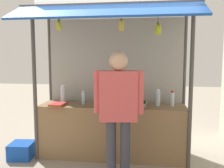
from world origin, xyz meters
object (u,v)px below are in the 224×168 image
(water_bottle_back_right, at_px, (63,95))
(plastic_crate, at_px, (22,150))
(magazine_stack_rear_center, at_px, (140,105))
(water_bottle_right, at_px, (83,98))
(banana_bunch_inner_left, at_px, (158,29))
(vendor_person, at_px, (118,104))
(banana_bunch_rightmost, at_px, (59,25))
(water_bottle_mid_right, at_px, (158,98))
(water_bottle_far_right, at_px, (172,99))
(water_bottle_left, at_px, (98,97))
(magazine_stack_back_left, at_px, (58,105))
(banana_bunch_inner_right, at_px, (121,26))

(water_bottle_back_right, height_order, plastic_crate, water_bottle_back_right)
(water_bottle_back_right, bearing_deg, magazine_stack_rear_center, -7.00)
(water_bottle_right, xyz_separation_m, banana_bunch_inner_left, (1.20, -0.43, 1.07))
(water_bottle_right, xyz_separation_m, vendor_person, (0.69, -0.82, 0.07))
(banana_bunch_rightmost, bearing_deg, vendor_person, -23.03)
(water_bottle_right, bearing_deg, magazine_stack_rear_center, -9.29)
(water_bottle_mid_right, distance_m, banana_bunch_inner_left, 1.14)
(water_bottle_far_right, distance_m, banana_bunch_inner_left, 1.18)
(water_bottle_mid_right, xyz_separation_m, banana_bunch_inner_left, (-0.04, -0.44, 1.05))
(water_bottle_left, height_order, magazine_stack_rear_center, water_bottle_left)
(banana_bunch_inner_left, bearing_deg, plastic_crate, 177.26)
(water_bottle_mid_right, bearing_deg, water_bottle_back_right, -179.57)
(banana_bunch_rightmost, distance_m, banana_bunch_inner_left, 1.44)
(water_bottle_back_right, relative_size, banana_bunch_rightmost, 1.34)
(plastic_crate, bearing_deg, magazine_stack_rear_center, 4.90)
(water_bottle_far_right, height_order, magazine_stack_back_left, water_bottle_far_right)
(water_bottle_back_right, bearing_deg, plastic_crate, -152.14)
(water_bottle_far_right, bearing_deg, banana_bunch_inner_right, -149.85)
(water_bottle_far_right, bearing_deg, water_bottle_left, 176.50)
(magazine_stack_back_left, height_order, plastic_crate, magazine_stack_back_left)
(water_bottle_back_right, relative_size, banana_bunch_inner_left, 0.99)
(water_bottle_far_right, distance_m, banana_bunch_inner_right, 1.44)
(banana_bunch_inner_left, relative_size, plastic_crate, 0.87)
(water_bottle_right, relative_size, magazine_stack_rear_center, 0.83)
(banana_bunch_inner_right, bearing_deg, water_bottle_mid_right, 38.65)
(magazine_stack_rear_center, bearing_deg, banana_bunch_inner_right, -135.30)
(banana_bunch_inner_right, bearing_deg, water_bottle_right, 148.06)
(banana_bunch_inner_right, height_order, banana_bunch_inner_left, same)
(water_bottle_left, relative_size, magazine_stack_rear_center, 0.86)
(water_bottle_left, xyz_separation_m, magazine_stack_back_left, (-0.60, -0.35, -0.08))
(magazine_stack_rear_center, bearing_deg, vendor_person, -111.93)
(water_bottle_mid_right, distance_m, water_bottle_right, 1.24)
(water_bottle_right, xyz_separation_m, magazine_stack_rear_center, (0.96, -0.16, -0.06))
(banana_bunch_inner_right, relative_size, vendor_person, 0.15)
(banana_bunch_rightmost, bearing_deg, banana_bunch_inner_right, 0.11)
(water_bottle_back_right, xyz_separation_m, water_bottle_far_right, (1.82, 0.02, -0.03))
(banana_bunch_inner_left, height_order, vendor_person, banana_bunch_inner_left)
(magazine_stack_back_left, height_order, banana_bunch_rightmost, banana_bunch_rightmost)
(magazine_stack_back_left, distance_m, vendor_person, 1.20)
(magazine_stack_back_left, bearing_deg, vendor_person, -28.70)
(water_bottle_back_right, xyz_separation_m, plastic_crate, (-0.62, -0.33, -0.89))
(water_bottle_back_right, xyz_separation_m, magazine_stack_rear_center, (1.31, -0.16, -0.10))
(water_bottle_left, height_order, plastic_crate, water_bottle_left)
(water_bottle_left, xyz_separation_m, banana_bunch_rightmost, (-0.48, -0.53, 1.15))
(water_bottle_right, bearing_deg, magazine_stack_back_left, -145.21)
(water_bottle_left, xyz_separation_m, water_bottle_back_right, (-0.59, -0.10, 0.04))
(banana_bunch_inner_right, distance_m, banana_bunch_rightmost, 0.93)
(banana_bunch_inner_left, bearing_deg, magazine_stack_back_left, 173.56)
(water_bottle_far_right, bearing_deg, banana_bunch_inner_left, -120.69)
(water_bottle_right, bearing_deg, water_bottle_mid_right, 0.76)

